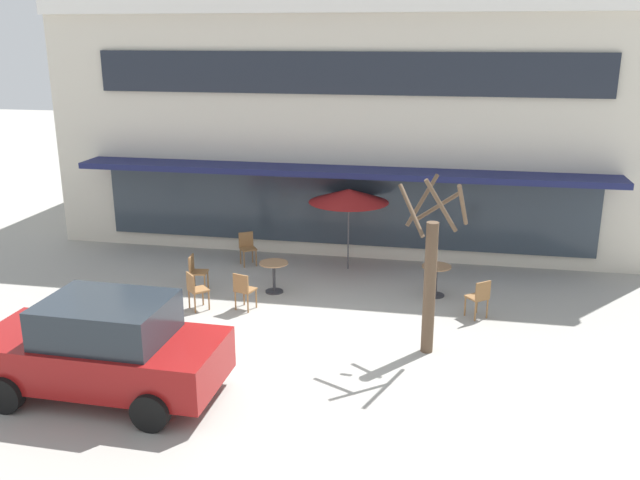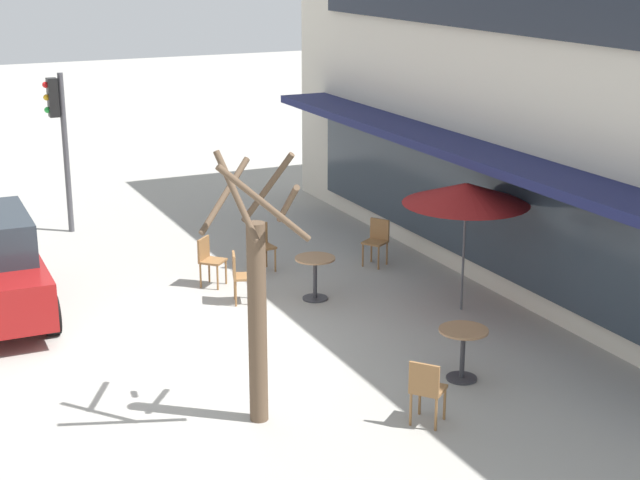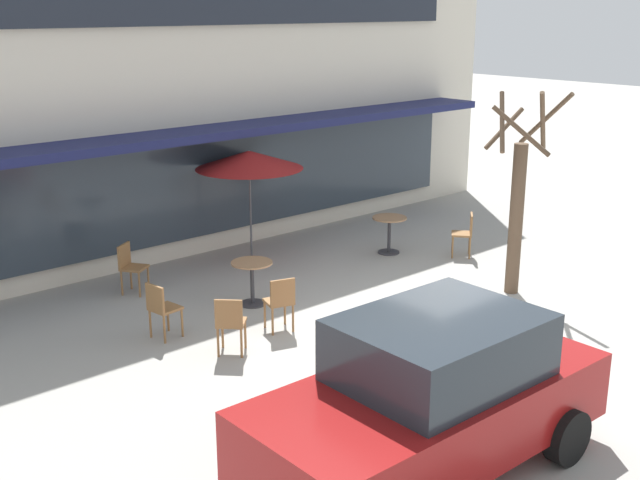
{
  "view_description": "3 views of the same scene",
  "coord_description": "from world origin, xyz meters",
  "px_view_note": "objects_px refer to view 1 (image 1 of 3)",
  "views": [
    {
      "loc": [
        2.9,
        -12.03,
        6.01
      ],
      "look_at": [
        -0.08,
        3.29,
        1.29
      ],
      "focal_mm": 38.0,
      "sensor_mm": 36.0,
      "label": 1
    },
    {
      "loc": [
        13.4,
        -3.8,
        5.89
      ],
      "look_at": [
        -0.65,
        2.8,
        1.23
      ],
      "focal_mm": 55.0,
      "sensor_mm": 36.0,
      "label": 2
    },
    {
      "loc": [
        -8.81,
        -7.35,
        4.9
      ],
      "look_at": [
        0.18,
        2.73,
        0.93
      ],
      "focal_mm": 45.0,
      "sensor_mm": 36.0,
      "label": 3
    }
  ],
  "objects_px": {
    "street_tree": "(431,272)",
    "patio_umbrella_green_folded": "(349,196)",
    "cafe_table_streetside": "(436,276)",
    "cafe_chair_0": "(479,296)",
    "cafe_chair_2": "(244,288)",
    "cafe_chair_3": "(195,288)",
    "cafe_chair_1": "(247,246)",
    "parked_sedan": "(104,348)",
    "cafe_table_near_wall": "(274,272)",
    "cafe_chair_4": "(196,270)"
  },
  "relations": [
    {
      "from": "street_tree",
      "to": "patio_umbrella_green_folded",
      "type": "bearing_deg",
      "value": 116.58
    },
    {
      "from": "cafe_table_streetside",
      "to": "cafe_chair_0",
      "type": "xyz_separation_m",
      "value": [
        0.97,
        -1.18,
        0.01
      ]
    },
    {
      "from": "cafe_chair_2",
      "to": "cafe_chair_3",
      "type": "relative_size",
      "value": 1.0
    },
    {
      "from": "cafe_chair_1",
      "to": "parked_sedan",
      "type": "distance_m",
      "value": 7.22
    },
    {
      "from": "cafe_table_near_wall",
      "to": "cafe_chair_0",
      "type": "bearing_deg",
      "value": -8.06
    },
    {
      "from": "cafe_chair_2",
      "to": "parked_sedan",
      "type": "distance_m",
      "value": 4.28
    },
    {
      "from": "cafe_chair_0",
      "to": "parked_sedan",
      "type": "relative_size",
      "value": 0.21
    },
    {
      "from": "cafe_chair_1",
      "to": "patio_umbrella_green_folded",
      "type": "bearing_deg",
      "value": 2.89
    },
    {
      "from": "cafe_table_near_wall",
      "to": "cafe_chair_1",
      "type": "distance_m",
      "value": 2.26
    },
    {
      "from": "cafe_table_streetside",
      "to": "cafe_chair_3",
      "type": "distance_m",
      "value": 5.68
    },
    {
      "from": "patio_umbrella_green_folded",
      "to": "cafe_chair_1",
      "type": "xyz_separation_m",
      "value": [
        -2.76,
        -0.14,
        -1.5
      ]
    },
    {
      "from": "patio_umbrella_green_folded",
      "to": "street_tree",
      "type": "xyz_separation_m",
      "value": [
        2.3,
        -4.59,
        -0.36
      ]
    },
    {
      "from": "street_tree",
      "to": "cafe_chair_2",
      "type": "bearing_deg",
      "value": 162.38
    },
    {
      "from": "patio_umbrella_green_folded",
      "to": "cafe_chair_2",
      "type": "xyz_separation_m",
      "value": [
        -1.89,
        -3.26,
        -1.5
      ]
    },
    {
      "from": "cafe_chair_1",
      "to": "cafe_chair_2",
      "type": "height_order",
      "value": "same"
    },
    {
      "from": "cafe_table_streetside",
      "to": "cafe_chair_0",
      "type": "bearing_deg",
      "value": -50.55
    },
    {
      "from": "cafe_chair_4",
      "to": "cafe_chair_2",
      "type": "bearing_deg",
      "value": -32.95
    },
    {
      "from": "cafe_table_streetside",
      "to": "cafe_chair_1",
      "type": "xyz_separation_m",
      "value": [
        -5.12,
        1.39,
        0.01
      ]
    },
    {
      "from": "cafe_table_near_wall",
      "to": "cafe_chair_1",
      "type": "xyz_separation_m",
      "value": [
        -1.25,
        1.89,
        0.01
      ]
    },
    {
      "from": "cafe_chair_4",
      "to": "parked_sedan",
      "type": "relative_size",
      "value": 0.21
    },
    {
      "from": "cafe_chair_0",
      "to": "cafe_chair_3",
      "type": "distance_m",
      "value": 6.36
    },
    {
      "from": "cafe_chair_1",
      "to": "cafe_table_streetside",
      "type": "bearing_deg",
      "value": -15.2
    },
    {
      "from": "cafe_chair_2",
      "to": "cafe_chair_3",
      "type": "height_order",
      "value": "same"
    },
    {
      "from": "cafe_chair_2",
      "to": "cafe_table_near_wall",
      "type": "bearing_deg",
      "value": 72.65
    },
    {
      "from": "cafe_table_streetside",
      "to": "street_tree",
      "type": "xyz_separation_m",
      "value": [
        -0.07,
        -3.06,
        1.14
      ]
    },
    {
      "from": "cafe_chair_1",
      "to": "parked_sedan",
      "type": "xyz_separation_m",
      "value": [
        -0.37,
        -7.2,
        0.35
      ]
    },
    {
      "from": "cafe_table_near_wall",
      "to": "cafe_chair_3",
      "type": "relative_size",
      "value": 0.85
    },
    {
      "from": "cafe_table_streetside",
      "to": "patio_umbrella_green_folded",
      "type": "relative_size",
      "value": 0.35
    },
    {
      "from": "street_tree",
      "to": "cafe_chair_1",
      "type": "bearing_deg",
      "value": 138.62
    },
    {
      "from": "patio_umbrella_green_folded",
      "to": "parked_sedan",
      "type": "height_order",
      "value": "patio_umbrella_green_folded"
    },
    {
      "from": "cafe_chair_0",
      "to": "parked_sedan",
      "type": "distance_m",
      "value": 7.96
    },
    {
      "from": "cafe_table_streetside",
      "to": "parked_sedan",
      "type": "xyz_separation_m",
      "value": [
        -5.49,
        -5.81,
        0.36
      ]
    },
    {
      "from": "cafe_chair_3",
      "to": "cafe_chair_1",
      "type": "bearing_deg",
      "value": 86.19
    },
    {
      "from": "cafe_chair_2",
      "to": "cafe_chair_4",
      "type": "bearing_deg",
      "value": 147.05
    },
    {
      "from": "cafe_table_streetside",
      "to": "cafe_chair_1",
      "type": "height_order",
      "value": "cafe_chair_1"
    },
    {
      "from": "parked_sedan",
      "to": "street_tree",
      "type": "height_order",
      "value": "street_tree"
    },
    {
      "from": "cafe_table_near_wall",
      "to": "patio_umbrella_green_folded",
      "type": "height_order",
      "value": "patio_umbrella_green_folded"
    },
    {
      "from": "cafe_table_streetside",
      "to": "cafe_chair_0",
      "type": "distance_m",
      "value": 1.53
    },
    {
      "from": "patio_umbrella_green_folded",
      "to": "cafe_chair_4",
      "type": "bearing_deg",
      "value": -146.31
    },
    {
      "from": "cafe_table_near_wall",
      "to": "street_tree",
      "type": "relative_size",
      "value": 0.21
    },
    {
      "from": "cafe_chair_4",
      "to": "parked_sedan",
      "type": "height_order",
      "value": "parked_sedan"
    },
    {
      "from": "street_tree",
      "to": "cafe_chair_3",
      "type": "bearing_deg",
      "value": 167.81
    },
    {
      "from": "cafe_chair_3",
      "to": "patio_umbrella_green_folded",
      "type": "bearing_deg",
      "value": 49.22
    },
    {
      "from": "patio_umbrella_green_folded",
      "to": "cafe_table_near_wall",
      "type": "bearing_deg",
      "value": -126.65
    },
    {
      "from": "patio_umbrella_green_folded",
      "to": "cafe_chair_3",
      "type": "relative_size",
      "value": 2.47
    },
    {
      "from": "cafe_table_streetside",
      "to": "cafe_chair_2",
      "type": "distance_m",
      "value": 4.6
    },
    {
      "from": "cafe_chair_3",
      "to": "parked_sedan",
      "type": "distance_m",
      "value": 3.91
    },
    {
      "from": "cafe_table_near_wall",
      "to": "cafe_table_streetside",
      "type": "height_order",
      "value": "same"
    },
    {
      "from": "cafe_chair_0",
      "to": "parked_sedan",
      "type": "height_order",
      "value": "parked_sedan"
    },
    {
      "from": "cafe_chair_4",
      "to": "street_tree",
      "type": "height_order",
      "value": "street_tree"
    }
  ]
}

